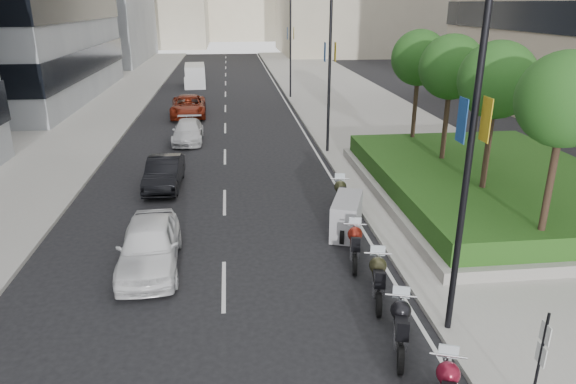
{
  "coord_description": "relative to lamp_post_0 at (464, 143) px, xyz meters",
  "views": [
    {
      "loc": [
        -1.09,
        -9.74,
        8.05
      ],
      "look_at": [
        0.75,
        6.54,
        2.0
      ],
      "focal_mm": 32.0,
      "sensor_mm": 36.0,
      "label": 1
    }
  ],
  "objects": [
    {
      "name": "ground",
      "position": [
        -4.14,
        -1.0,
        -5.07
      ],
      "size": [
        160.0,
        160.0,
        0.0
      ],
      "primitive_type": "plane",
      "color": "black",
      "rests_on": "ground"
    },
    {
      "name": "sidewalk_right",
      "position": [
        4.86,
        29.0,
        -4.99
      ],
      "size": [
        10.0,
        100.0,
        0.15
      ],
      "primitive_type": "cube",
      "color": "#9E9B93",
      "rests_on": "ground"
    },
    {
      "name": "sidewalk_left",
      "position": [
        -16.14,
        29.0,
        -4.99
      ],
      "size": [
        8.0,
        100.0,
        0.15
      ],
      "primitive_type": "cube",
      "color": "#9E9B93",
      "rests_on": "ground"
    },
    {
      "name": "lane_edge",
      "position": [
        -0.44,
        29.0,
        -5.06
      ],
      "size": [
        0.12,
        100.0,
        0.01
      ],
      "primitive_type": "cube",
      "color": "silver",
      "rests_on": "ground"
    },
    {
      "name": "lane_centre",
      "position": [
        -5.64,
        29.0,
        -5.06
      ],
      "size": [
        0.12,
        100.0,
        0.01
      ],
      "primitive_type": "cube",
      "color": "silver",
      "rests_on": "ground"
    },
    {
      "name": "planter",
      "position": [
        5.86,
        9.0,
        -4.72
      ],
      "size": [
        10.0,
        14.0,
        0.4
      ],
      "primitive_type": "cube",
      "color": "gray",
      "rests_on": "sidewalk_right"
    },
    {
      "name": "hedge",
      "position": [
        5.86,
        9.0,
        -4.12
      ],
      "size": [
        9.4,
        13.4,
        0.8
      ],
      "primitive_type": "cube",
      "color": "#1B4814",
      "rests_on": "planter"
    },
    {
      "name": "tree_0",
      "position": [
        4.36,
        3.0,
        0.36
      ],
      "size": [
        2.8,
        2.8,
        6.3
      ],
      "color": "#332319",
      "rests_on": "planter"
    },
    {
      "name": "tree_1",
      "position": [
        4.36,
        7.0,
        0.36
      ],
      "size": [
        2.8,
        2.8,
        6.3
      ],
      "color": "#332319",
      "rests_on": "planter"
    },
    {
      "name": "tree_2",
      "position": [
        4.36,
        11.0,
        0.36
      ],
      "size": [
        2.8,
        2.8,
        6.3
      ],
      "color": "#332319",
      "rests_on": "planter"
    },
    {
      "name": "tree_3",
      "position": [
        4.36,
        15.0,
        0.36
      ],
      "size": [
        2.8,
        2.8,
        6.3
      ],
      "color": "#332319",
      "rests_on": "planter"
    },
    {
      "name": "lamp_post_0",
      "position": [
        0.0,
        0.0,
        0.0
      ],
      "size": [
        2.34,
        0.45,
        9.0
      ],
      "color": "black",
      "rests_on": "ground"
    },
    {
      "name": "lamp_post_1",
      "position": [
        0.0,
        17.0,
        0.0
      ],
      "size": [
        2.34,
        0.45,
        9.0
      ],
      "color": "black",
      "rests_on": "ground"
    },
    {
      "name": "lamp_post_2",
      "position": [
        0.0,
        35.0,
        0.0
      ],
      "size": [
        2.34,
        0.45,
        9.0
      ],
      "color": "black",
      "rests_on": "ground"
    },
    {
      "name": "parking_sign",
      "position": [
        0.66,
        -3.0,
        -3.61
      ],
      "size": [
        0.06,
        0.32,
        2.5
      ],
      "color": "black",
      "rests_on": "ground"
    },
    {
      "name": "motorcycle_2",
      "position": [
        -1.31,
        -0.5,
        -4.43
      ],
      "size": [
        0.95,
        2.32,
        1.18
      ],
      "rotation": [
        0.0,
        0.0,
        1.29
      ],
      "color": "black",
      "rests_on": "ground"
    },
    {
      "name": "motorcycle_3",
      "position": [
        -1.23,
        1.8,
        -4.43
      ],
      "size": [
        0.85,
        2.35,
        1.19
      ],
      "rotation": [
        0.0,
        0.0,
        1.35
      ],
      "color": "black",
      "rests_on": "ground"
    },
    {
      "name": "motorcycle_4",
      "position": [
        -1.36,
        4.07,
        -4.46
      ],
      "size": [
        0.8,
        2.26,
        1.14
      ],
      "rotation": [
        0.0,
        0.0,
        1.36
      ],
      "color": "black",
      "rests_on": "ground"
    },
    {
      "name": "motorcycle_5",
      "position": [
        -1.14,
        6.28,
        -4.38
      ],
      "size": [
        1.64,
        2.45,
        1.38
      ],
      "rotation": [
        0.0,
        0.0,
        1.22
      ],
      "color": "black",
      "rests_on": "ground"
    },
    {
      "name": "motorcycle_6",
      "position": [
        -0.87,
        8.61,
        -4.44
      ],
      "size": [
        0.79,
        2.36,
        1.18
      ],
      "rotation": [
        0.0,
        0.0,
        1.45
      ],
      "color": "black",
      "rests_on": "ground"
    },
    {
      "name": "car_a",
      "position": [
        -7.98,
        4.44,
        -4.28
      ],
      "size": [
        2.08,
        4.72,
        1.58
      ],
      "primitive_type": "imported",
      "rotation": [
        0.0,
        0.0,
        0.05
      ],
      "color": "white",
      "rests_on": "ground"
    },
    {
      "name": "car_b",
      "position": [
        -8.39,
        12.26,
        -4.37
      ],
      "size": [
        1.58,
        4.26,
        1.39
      ],
      "primitive_type": "imported",
      "rotation": [
        0.0,
        0.0,
        -0.02
      ],
      "color": "black",
      "rests_on": "ground"
    },
    {
      "name": "car_c",
      "position": [
        -7.88,
        20.62,
        -4.43
      ],
      "size": [
        1.82,
        4.42,
        1.28
      ],
      "primitive_type": "imported",
      "rotation": [
        0.0,
        0.0,
        0.01
      ],
      "color": "silver",
      "rests_on": "ground"
    },
    {
      "name": "car_d",
      "position": [
        -8.38,
        28.27,
        -4.3
      ],
      "size": [
        2.74,
        5.59,
        1.53
      ],
      "primitive_type": "imported",
      "rotation": [
        0.0,
        0.0,
        0.04
      ],
      "color": "maroon",
      "rests_on": "ground"
    },
    {
      "name": "delivery_van",
      "position": [
        -8.7,
        43.24,
        -4.06
      ],
      "size": [
        2.24,
        5.22,
        2.15
      ],
      "rotation": [
        0.0,
        0.0,
        0.06
      ],
      "color": "silver",
      "rests_on": "ground"
    }
  ]
}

